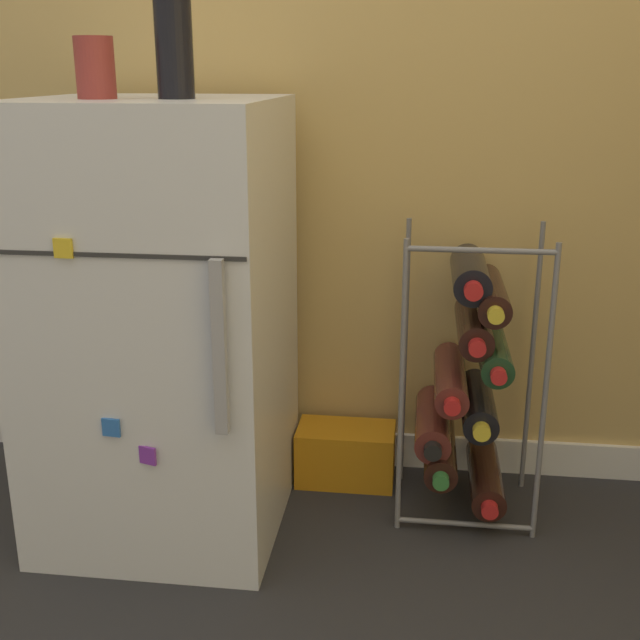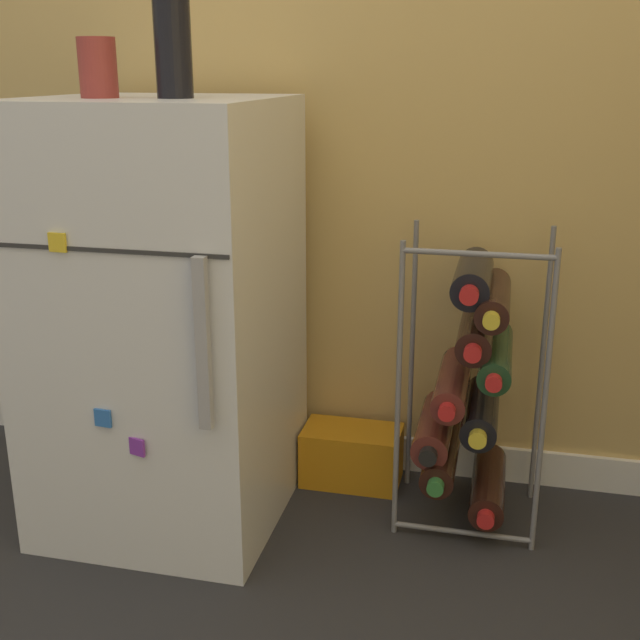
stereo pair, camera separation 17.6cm
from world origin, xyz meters
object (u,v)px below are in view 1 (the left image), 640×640
at_px(mini_fridge, 164,323).
at_px(soda_box, 346,454).
at_px(fridge_top_cup, 95,68).
at_px(fridge_top_bottle, 173,34).
at_px(wine_rack, 467,379).

height_order(mini_fridge, soda_box, mini_fridge).
bearing_deg(fridge_top_cup, mini_fridge, 46.03).
bearing_deg(fridge_top_bottle, mini_fridge, 142.88).
bearing_deg(mini_fridge, fridge_top_bottle, -37.12).
relative_size(mini_fridge, fridge_top_bottle, 3.52).
height_order(wine_rack, fridge_top_cup, fridge_top_cup).
height_order(fridge_top_cup, fridge_top_bottle, fridge_top_bottle).
bearing_deg(fridge_top_bottle, fridge_top_cup, -170.93).
relative_size(wine_rack, fridge_top_bottle, 2.50).
distance_m(wine_rack, fridge_top_cup, 1.02).
xyz_separation_m(mini_fridge, wine_rack, (0.67, 0.12, -0.15)).
xyz_separation_m(mini_fridge, fridge_top_cup, (-0.08, -0.08, 0.53)).
bearing_deg(mini_fridge, wine_rack, 10.32).
xyz_separation_m(mini_fridge, soda_box, (0.38, 0.22, -0.40)).
bearing_deg(wine_rack, mini_fridge, -169.68).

